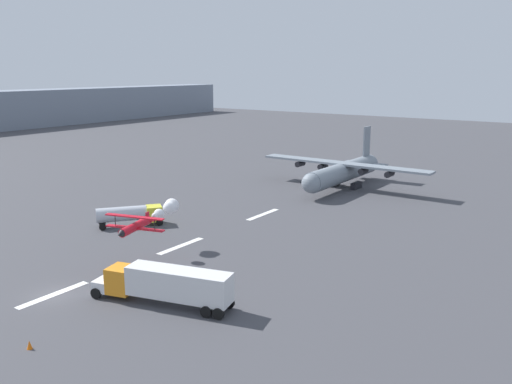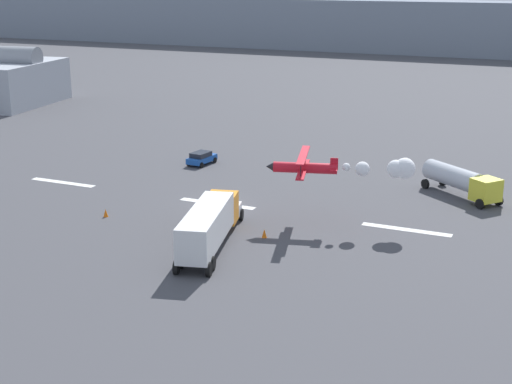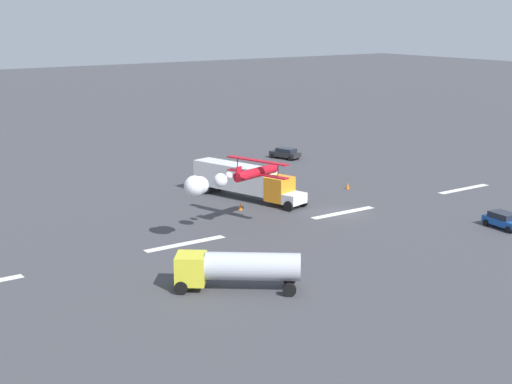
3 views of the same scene
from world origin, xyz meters
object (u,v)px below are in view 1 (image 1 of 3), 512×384
traffic_cone_near (29,345)px  traffic_cone_far (161,281)px  stunt_biplane_red (158,214)px  fuel_tanker_truck (130,214)px  cargo_transport_plane (341,172)px  semi_truck_orange (166,284)px

traffic_cone_near → traffic_cone_far: bearing=3.1°
stunt_biplane_red → fuel_tanker_truck: stunt_biplane_red is taller
cargo_transport_plane → stunt_biplane_red: size_ratio=2.65×
fuel_tanker_truck → traffic_cone_far: 23.44m
cargo_transport_plane → traffic_cone_near: size_ratio=45.23×
stunt_biplane_red → traffic_cone_far: 10.48m
cargo_transport_plane → stunt_biplane_red: bearing=178.4°
stunt_biplane_red → traffic_cone_far: (-6.45, -6.64, -4.91)m
semi_truck_orange → cargo_transport_plane: bearing=9.3°
cargo_transport_plane → stunt_biplane_red: (-46.82, 1.27, 2.04)m
fuel_tanker_truck → traffic_cone_near: 35.34m
fuel_tanker_truck → traffic_cone_far: bearing=-124.7°
semi_truck_orange → traffic_cone_near: (-12.56, 3.06, -1.75)m
stunt_biplane_red → semi_truck_orange: 14.62m
cargo_transport_plane → traffic_cone_far: bearing=-174.2°
traffic_cone_near → fuel_tanker_truck: bearing=34.7°
semi_truck_orange → traffic_cone_far: semi_truck_orange is taller
cargo_transport_plane → traffic_cone_near: cargo_transport_plane is taller
cargo_transport_plane → fuel_tanker_truck: (-39.96, 13.87, -1.50)m
cargo_transport_plane → fuel_tanker_truck: size_ratio=3.86×
cargo_transport_plane → traffic_cone_near: 69.34m
cargo_transport_plane → semi_truck_orange: 57.20m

